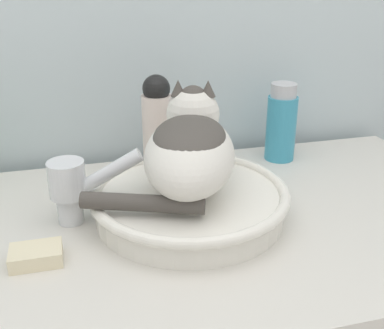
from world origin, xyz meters
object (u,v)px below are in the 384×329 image
faucet (75,185)px  soap_bar (36,255)px  cat (189,145)px  lotion_bottle_white (157,125)px  mouthwash_bottle (281,124)px

faucet → soap_bar: bearing=-112.0°
cat → lotion_bottle_white: bearing=23.6°
mouthwash_bottle → soap_bar: (-0.53, -0.29, -0.07)m
mouthwash_bottle → soap_bar: mouthwash_bottle is taller
faucet → soap_bar: (-0.07, -0.11, -0.06)m
cat → faucet: (-0.20, 0.02, -0.06)m
cat → mouthwash_bottle: bearing=-35.4°
faucet → lotion_bottle_white: 0.25m
cat → mouthwash_bottle: cat is taller
lotion_bottle_white → soap_bar: lotion_bottle_white is taller
faucet → soap_bar: 0.14m
faucet → cat: bearing=4.3°
lotion_bottle_white → mouthwash_bottle: 0.28m
mouthwash_bottle → soap_bar: 0.60m
soap_bar → faucet: bearing=58.8°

